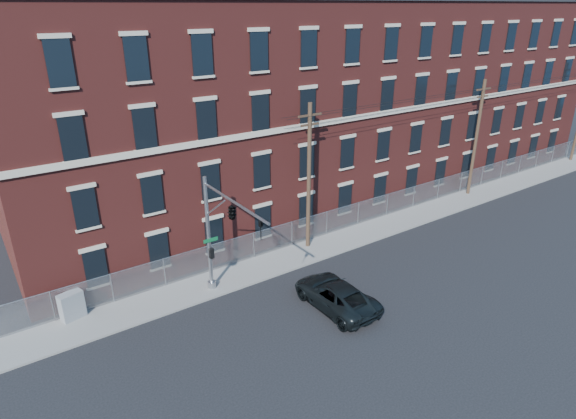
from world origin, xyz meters
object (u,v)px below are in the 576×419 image
Objects in this scene: traffic_signal_mast at (226,220)px; utility_pole_near at (309,175)px; utility_cabinet at (72,306)px; pickup_truck at (336,295)px.

utility_pole_near reaches higher than traffic_signal_mast.
traffic_signal_mast is 4.55× the size of utility_cabinet.
traffic_signal_mast reaches higher than pickup_truck.
utility_cabinet is at bearing 178.52° from utility_pole_near.
pickup_truck is at bearing -34.16° from traffic_signal_mast.
utility_cabinet is (-12.41, 7.13, 0.13)m from pickup_truck.
pickup_truck is 3.57× the size of utility_cabinet.
traffic_signal_mast is 1.27× the size of pickup_truck.
pickup_truck is at bearing -44.42° from utility_cabinet.
traffic_signal_mast is at bearing -156.86° from utility_pole_near.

